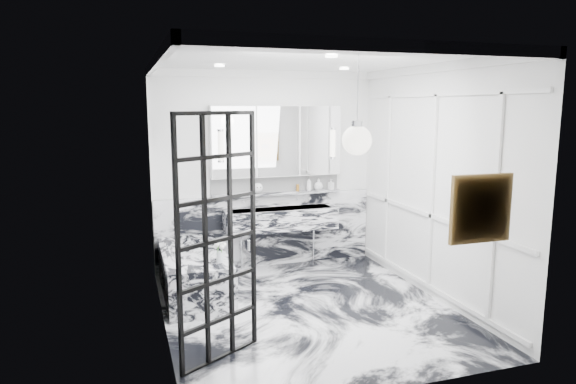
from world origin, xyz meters
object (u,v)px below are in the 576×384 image
object	(u,v)px
crittall_door	(218,240)
bathtub	(194,273)
mirror_cabinet	(277,141)
trough_sink	(281,219)

from	to	relation	value
crittall_door	bathtub	distance (m)	1.92
crittall_door	mirror_cabinet	xyz separation A→B (m)	(1.31, 2.55, 0.69)
mirror_cabinet	bathtub	distance (m)	2.20
trough_sink	mirror_cabinet	bearing A→B (deg)	90.00
mirror_cabinet	bathtub	bearing A→B (deg)	-147.94
mirror_cabinet	bathtub	size ratio (longest dim) A/B	1.15
mirror_cabinet	trough_sink	bearing A→B (deg)	-90.00
crittall_door	bathtub	bearing A→B (deg)	59.65
crittall_door	bathtub	world-z (taller)	crittall_door
crittall_door	mirror_cabinet	bearing A→B (deg)	31.99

